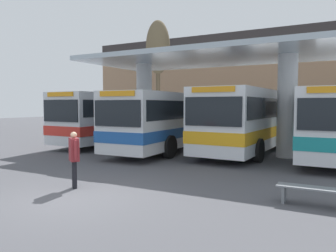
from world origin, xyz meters
The scene contains 10 objects.
ground_plane centered at (0.00, 0.00, 0.00)m, with size 100.00×100.00×0.00m, color #4C4C51.
townhouse_backdrop centered at (0.00, 25.98, 5.64)m, with size 40.00×0.58×9.68m.
station_canopy centered at (0.00, 9.80, 4.21)m, with size 12.84×6.55×5.02m.
transit_bus_left_bay centered at (-6.32, 11.89, 1.76)m, with size 3.05×12.21×3.13m.
transit_bus_center_bay centered at (-2.06, 10.73, 1.72)m, with size 2.91×12.45×3.06m.
transit_bus_right_bay centered at (1.95, 11.04, 1.79)m, with size 3.13×10.57×3.20m.
waiting_bench_near_pillar centered at (5.65, 2.29, 0.34)m, with size 1.68×0.44×0.46m.
pedestrian_waiting centered at (-0.69, 0.85, 1.02)m, with size 0.55×0.45×1.67m.
poplar_tree_behind_right centered at (-7.59, 17.79, 7.10)m, with size 2.03×2.03×9.51m.
parked_car_street centered at (-2.14, 23.37, 1.06)m, with size 4.70×2.08×2.15m.
Camera 1 is at (6.23, -6.24, 2.44)m, focal length 35.00 mm.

